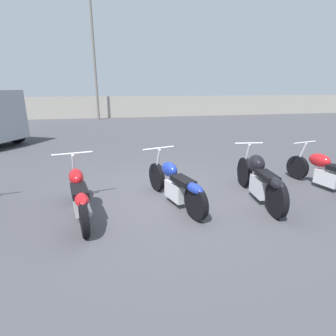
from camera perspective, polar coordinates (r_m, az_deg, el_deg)
ground_plane at (r=5.28m, az=-0.12°, el=-6.60°), size 60.00×60.00×0.00m
fence_back at (r=20.62m, az=-9.75°, el=12.96°), size 40.00×0.04×1.57m
light_pole_left at (r=19.73m, az=-15.90°, el=23.78°), size 0.70×0.35×7.99m
motorcycle_slot_1 at (r=4.66m, az=-18.84°, el=-5.38°), size 0.73×2.00×0.98m
motorcycle_slot_2 at (r=4.90m, az=1.63°, el=-3.55°), size 0.85×2.04×0.96m
motorcycle_slot_3 at (r=5.36m, az=19.34°, el=-2.19°), size 0.60×2.13×1.02m
motorcycle_slot_4 at (r=6.60m, az=31.39°, el=-0.74°), size 0.73×1.96×0.93m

